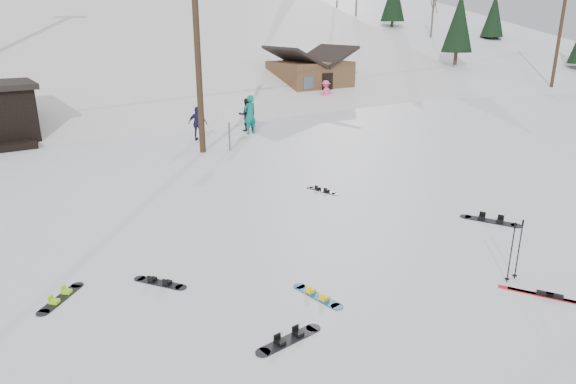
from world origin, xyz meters
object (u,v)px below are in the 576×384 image
utility_pole (197,39)px  cabin (310,79)px  hero_skis (550,296)px  hero_snowboard (317,296)px

utility_pole → cabin: utility_pole is taller
cabin → hero_skis: size_ratio=3.04×
hero_skis → hero_snowboard: bearing=116.9°
utility_pole → hero_snowboard: (-3.27, -12.60, -4.66)m
utility_pole → hero_skis: 15.97m
utility_pole → hero_skis: (0.66, -15.27, -4.65)m
cabin → hero_snowboard: 27.88m
hero_snowboard → utility_pole: bearing=-22.6°
utility_pole → cabin: 16.71m
hero_skis → utility_pole: bearing=63.6°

